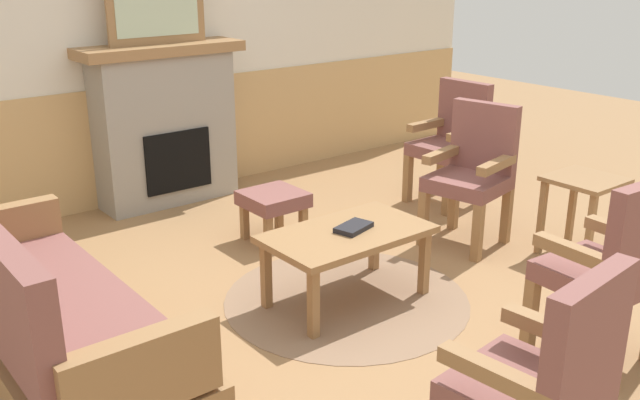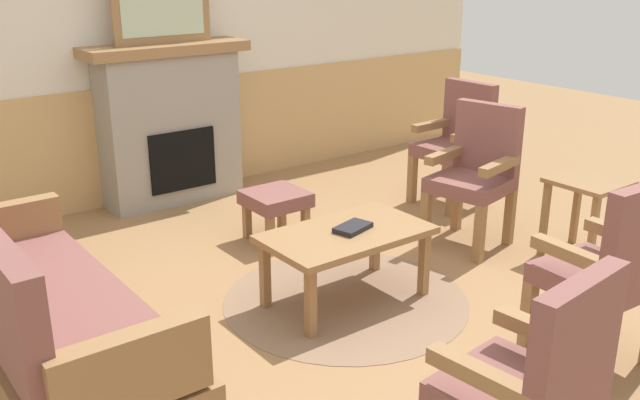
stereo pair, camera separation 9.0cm
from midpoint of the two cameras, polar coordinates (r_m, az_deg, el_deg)
ground_plane at (r=4.22m, az=3.52°, el=-8.33°), size 14.00×14.00×0.00m
wall_back at (r=5.98m, az=-12.99°, el=12.64°), size 7.20×0.14×2.70m
fireplace at (r=5.87m, az=-11.49°, el=6.09°), size 1.30×0.44×1.28m
framed_picture at (r=5.74m, az=-12.11°, el=14.94°), size 0.80×0.04×0.56m
couch at (r=3.46m, az=-20.32°, el=-8.77°), size 0.70×1.80×0.98m
coffee_table at (r=4.10m, az=2.75°, el=-3.20°), size 0.96×0.56×0.44m
round_rug at (r=4.27m, az=2.67°, el=-7.96°), size 1.45×1.45×0.01m
book_on_table at (r=4.09m, az=3.28°, el=-2.22°), size 0.25×0.19×0.03m
footstool at (r=5.02m, az=-3.06°, el=-0.16°), size 0.40×0.40×0.36m
armchair_near_fireplace at (r=5.84m, az=11.39°, el=4.88°), size 0.50×0.50×0.98m
armchair_by_window_left at (r=5.02m, az=12.92°, el=2.41°), size 0.57×0.57×0.98m
armchair_front_left at (r=3.69m, az=22.92°, el=-4.88°), size 0.51×0.51×0.98m
armchair_front_center at (r=2.67m, az=17.75°, el=-13.80°), size 0.53×0.53×0.98m
side_table at (r=5.01m, az=21.09°, el=0.29°), size 0.44×0.44×0.55m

